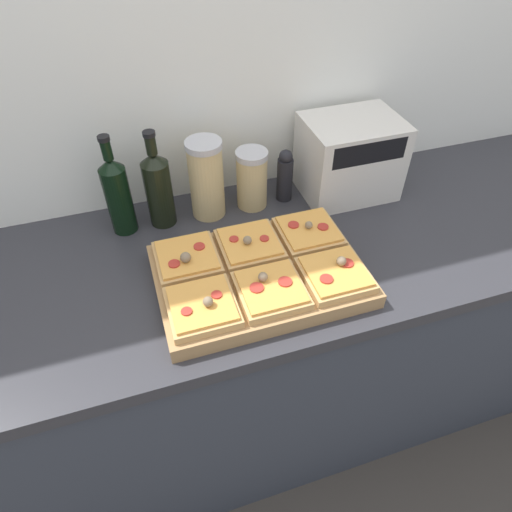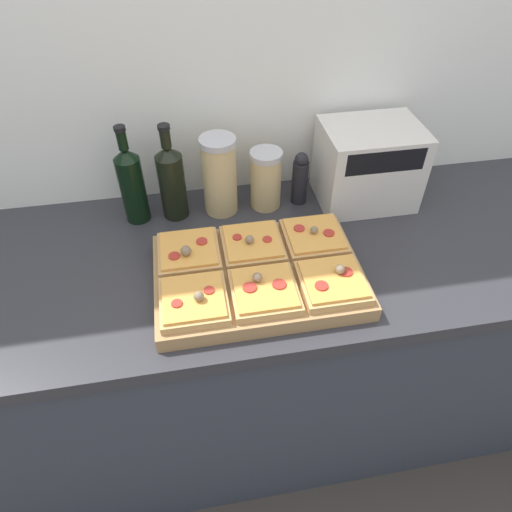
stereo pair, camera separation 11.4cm
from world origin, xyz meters
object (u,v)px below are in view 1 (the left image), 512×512
object	(u,v)px
cutting_board	(260,276)
olive_oil_bottle	(118,194)
grain_jar_tall	(206,179)
pepper_mill	(285,176)
grain_jar_short	(252,179)
toaster_oven	(349,157)
wine_bottle	(158,188)

from	to	relation	value
cutting_board	olive_oil_bottle	xyz separation A→B (m)	(-0.30, 0.32, 0.10)
cutting_board	grain_jar_tall	world-z (taller)	grain_jar_tall
cutting_board	pepper_mill	bearing A→B (deg)	59.93
grain_jar_short	pepper_mill	xyz separation A→B (m)	(0.10, 0.00, -0.01)
olive_oil_bottle	grain_jar_tall	size ratio (longest dim) A/B	1.24
pepper_mill	toaster_oven	size ratio (longest dim) A/B	0.55
cutting_board	toaster_oven	size ratio (longest dim) A/B	1.69
grain_jar_tall	pepper_mill	xyz separation A→B (m)	(0.24, -0.00, -0.04)
wine_bottle	grain_jar_tall	xyz separation A→B (m)	(0.14, 0.00, 0.00)
cutting_board	wine_bottle	xyz separation A→B (m)	(-0.19, 0.32, 0.10)
olive_oil_bottle	toaster_oven	distance (m)	0.69
grain_jar_short	pepper_mill	size ratio (longest dim) A/B	1.08
olive_oil_bottle	pepper_mill	size ratio (longest dim) A/B	1.75
grain_jar_tall	grain_jar_short	xyz separation A→B (m)	(0.14, -0.00, -0.03)
cutting_board	toaster_oven	distance (m)	0.50
pepper_mill	olive_oil_bottle	bearing A→B (deg)	180.00
wine_bottle	grain_jar_tall	bearing A→B (deg)	0.00
cutting_board	wine_bottle	distance (m)	0.38
olive_oil_bottle	grain_jar_tall	world-z (taller)	olive_oil_bottle
wine_bottle	grain_jar_short	size ratio (longest dim) A/B	1.58
olive_oil_bottle	wine_bottle	distance (m)	0.11
grain_jar_short	toaster_oven	bearing A→B (deg)	-3.51
grain_jar_tall	pepper_mill	bearing A→B (deg)	-0.00
cutting_board	grain_jar_tall	distance (m)	0.34
grain_jar_tall	wine_bottle	bearing A→B (deg)	180.00
toaster_oven	pepper_mill	bearing A→B (deg)	174.66
olive_oil_bottle	toaster_oven	bearing A→B (deg)	-1.55
wine_bottle	pepper_mill	bearing A→B (deg)	-0.00
grain_jar_short	grain_jar_tall	bearing A→B (deg)	180.00
pepper_mill	grain_jar_short	bearing A→B (deg)	180.00
grain_jar_tall	grain_jar_short	size ratio (longest dim) A/B	1.30
grain_jar_short	toaster_oven	distance (m)	0.31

